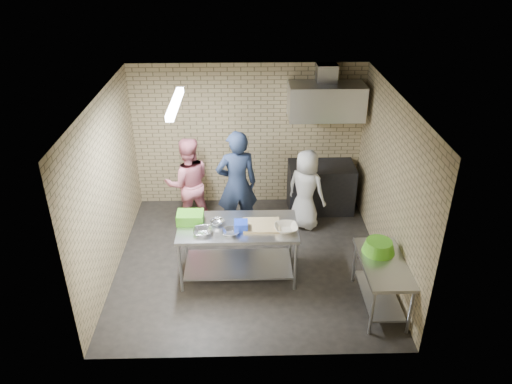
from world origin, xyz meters
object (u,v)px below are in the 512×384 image
bottle_green (350,102)px  green_basin (379,246)px  side_counter (381,284)px  stove (321,187)px  prep_table (238,250)px  blue_tub (241,226)px  green_crate (190,218)px  woman_white (306,190)px  man_navy (237,185)px  woman_pink (188,183)px

bottle_green → green_basin: bearing=-90.4°
side_counter → stove: bearing=99.3°
prep_table → bottle_green: size_ratio=11.72×
blue_tub → green_basin: bearing=-12.3°
blue_tub → bottle_green: size_ratio=1.30×
green_crate → woman_white: size_ratio=0.27×
green_crate → side_counter: bearing=-18.3°
prep_table → man_navy: (-0.02, 1.16, 0.52)m
blue_tub → man_navy: size_ratio=0.10×
woman_pink → woman_white: bearing=164.4°
blue_tub → man_navy: bearing=93.2°
side_counter → bottle_green: (0.00, 2.99, 1.64)m
green_basin → side_counter: bearing=-85.4°
man_navy → woman_pink: size_ratio=1.14×
green_crate → blue_tub: bearing=-16.3°
bottle_green → man_navy: (-2.00, -1.07, -1.06)m
green_crate → woman_pink: size_ratio=0.23×
prep_table → green_basin: size_ratio=3.82×
green_basin → man_navy: man_navy is taller
blue_tub → woman_white: woman_white is taller
woman_pink → stove: bearing=179.1°
blue_tub → woman_white: 1.87m
side_counter → blue_tub: bearing=161.0°
green_basin → woman_white: woman_white is taller
blue_tub → man_navy: 1.26m
blue_tub → woman_pink: (-0.92, 1.56, -0.11)m
woman_pink → prep_table: bearing=107.5°
prep_table → green_crate: (-0.70, 0.12, 0.52)m
side_counter → woman_white: 2.32m
bottle_green → blue_tub: bearing=-129.8°
prep_table → blue_tub: 0.52m
stove → blue_tub: bearing=-125.5°
blue_tub → green_basin: blue_tub is taller
stove → side_counter: bearing=-80.7°
bottle_green → woman_white: 1.74m
green_basin → prep_table: bearing=165.2°
prep_table → green_basin: 2.07m
green_crate → woman_white: (1.87, 1.25, -0.23)m
woman_pink → man_navy: bearing=147.1°
green_basin → woman_white: 2.05m
green_crate → man_navy: (0.68, 1.04, -0.00)m
prep_table → stove: (1.53, 1.98, 0.01)m
prep_table → side_counter: 2.13m
side_counter → man_navy: bearing=136.2°
prep_table → stove: stove is taller
green_crate → woman_pink: 1.35m
green_crate → woman_white: 2.27m
prep_table → bottle_green: 3.37m
side_counter → green_crate: green_crate is taller
green_crate → bottle_green: 3.57m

